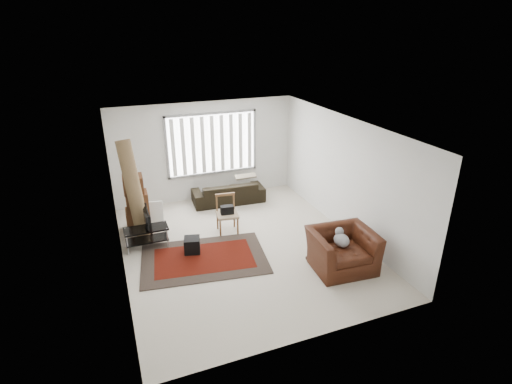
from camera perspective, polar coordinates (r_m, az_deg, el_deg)
room at (r=8.61m, az=-2.99°, el=3.93°), size 6.00×6.02×2.71m
persian_rug at (r=8.55m, az=-7.43°, el=-9.38°), size 2.79×2.07×0.02m
tv_stand at (r=9.06m, az=-15.39°, el=-5.74°), size 0.94×0.42×0.47m
tv at (r=8.90m, az=-15.62°, el=-3.77°), size 0.10×0.76×0.43m
subwoofer at (r=8.72m, az=-9.11°, el=-7.48°), size 0.40×0.40×0.33m
moving_boxes at (r=9.80m, az=-16.68°, el=-1.77°), size 0.57×0.53×1.34m
white_flatpack at (r=9.91m, az=-14.54°, el=-3.17°), size 0.53×0.29×0.64m
rolled_rug at (r=9.34m, az=-17.08°, el=0.33°), size 0.60×0.90×2.26m
sofa at (r=10.95m, az=-3.98°, el=0.40°), size 2.00×0.96×0.75m
side_chair at (r=9.33m, az=-4.16°, el=-2.93°), size 0.54×0.54×0.90m
armchair at (r=8.17m, az=12.23°, el=-7.75°), size 1.32×1.17×0.91m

